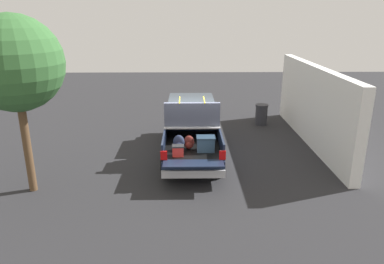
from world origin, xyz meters
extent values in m
plane|color=#262628|center=(0.00, 0.00, 0.00)|extent=(40.00, 40.00, 0.00)
cube|color=#162138|center=(0.00, 0.00, 0.61)|extent=(5.50, 1.92, 0.48)
cube|color=black|center=(-1.20, 0.00, 0.87)|extent=(2.80, 1.80, 0.04)
cube|color=#162138|center=(-1.20, 0.93, 1.10)|extent=(2.80, 0.06, 0.50)
cube|color=#162138|center=(-1.20, -0.93, 1.10)|extent=(2.80, 0.06, 0.50)
cube|color=#162138|center=(0.17, 0.00, 1.10)|extent=(0.06, 1.80, 0.50)
cube|color=#162138|center=(-2.88, 0.00, 0.87)|extent=(0.55, 1.80, 0.04)
cube|color=#B2B2B7|center=(-0.43, 0.00, 1.37)|extent=(1.25, 1.92, 0.04)
cube|color=#162138|center=(1.35, 0.00, 1.10)|extent=(2.30, 1.92, 0.50)
cube|color=#2D3842|center=(1.25, 0.00, 1.62)|extent=(1.94, 1.76, 0.55)
cube|color=#162138|center=(2.70, 0.00, 1.04)|extent=(0.40, 1.82, 0.38)
cube|color=#B2B2B7|center=(-2.72, 0.00, 0.49)|extent=(0.24, 1.92, 0.24)
cube|color=red|center=(-2.62, 0.88, 1.03)|extent=(0.06, 0.20, 0.28)
cube|color=red|center=(-2.62, -0.88, 1.03)|extent=(0.06, 0.20, 0.28)
cylinder|color=black|center=(1.75, 0.88, 0.39)|extent=(0.79, 0.30, 0.79)
cylinder|color=black|center=(1.75, -0.88, 0.39)|extent=(0.79, 0.30, 0.79)
cylinder|color=black|center=(-1.75, 0.88, 0.39)|extent=(0.79, 0.30, 0.79)
cylinder|color=black|center=(-1.75, -0.88, 0.39)|extent=(0.79, 0.30, 0.79)
cube|color=#335170|center=(-1.89, -0.41, 1.11)|extent=(0.40, 0.55, 0.43)
cube|color=#23394E|center=(-1.89, -0.41, 1.35)|extent=(0.44, 0.59, 0.05)
ellipsoid|color=maroon|center=(-1.70, 0.12, 1.11)|extent=(0.20, 0.34, 0.45)
ellipsoid|color=maroon|center=(-1.81, 0.12, 1.05)|extent=(0.09, 0.24, 0.20)
ellipsoid|color=#283351|center=(-1.81, 0.44, 1.14)|extent=(0.20, 0.37, 0.51)
ellipsoid|color=#283351|center=(-1.92, 0.44, 1.07)|extent=(0.09, 0.26, 0.22)
cube|color=red|center=(-2.30, 0.46, 1.04)|extent=(0.26, 0.34, 0.30)
cube|color=#262628|center=(-2.30, 0.46, 1.21)|extent=(0.28, 0.36, 0.04)
cube|color=#4C5166|center=(-0.43, 0.00, 1.60)|extent=(0.94, 1.90, 0.42)
cube|color=#4C5166|center=(-0.81, 0.00, 2.01)|extent=(0.16, 1.90, 0.40)
cube|color=#4C5166|center=(-0.38, 0.85, 1.92)|extent=(0.70, 0.20, 0.22)
cube|color=#4C5166|center=(-0.38, -0.85, 1.92)|extent=(0.70, 0.20, 0.22)
cube|color=yellow|center=(-0.43, 0.43, 2.22)|extent=(1.04, 0.03, 0.02)
cube|color=yellow|center=(-0.43, -0.43, 2.22)|extent=(1.04, 0.03, 0.02)
cube|color=white|center=(1.32, -4.90, 1.57)|extent=(8.41, 0.36, 3.13)
cylinder|color=brown|center=(-2.77, 4.83, 1.50)|extent=(0.23, 0.23, 3.01)
sphere|color=#336431|center=(-2.77, 4.83, 3.80)|extent=(2.64, 2.64, 2.64)
cylinder|color=#2D2D33|center=(3.84, -3.39, 0.45)|extent=(0.56, 0.56, 0.90)
cylinder|color=#2D2D33|center=(3.84, -3.39, 0.94)|extent=(0.60, 0.60, 0.08)
camera|label=1|loc=(-12.65, 0.21, 5.08)|focal=33.73mm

